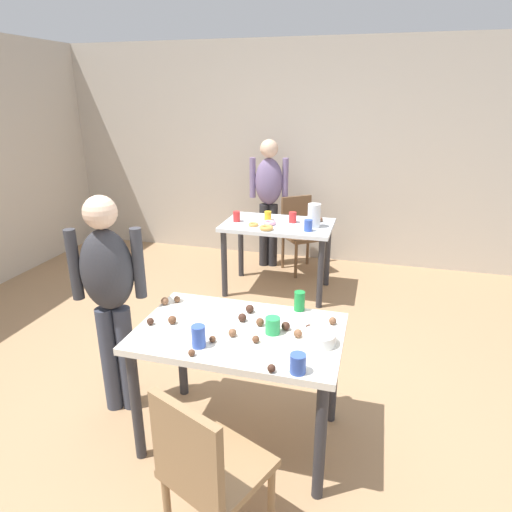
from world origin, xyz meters
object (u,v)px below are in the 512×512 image
Objects in this scene: chair_far_table at (300,229)px; soda_can at (299,301)px; chair_near_table at (206,467)px; person_adult_far at (269,192)px; dining_table_near at (240,346)px; mixing_bowl at (320,338)px; dining_table_far at (278,234)px; person_girl_near at (110,289)px; pitcher_far at (314,216)px.

soda_can reaches higher than chair_far_table.
chair_near_table is 3.71m from person_adult_far.
dining_table_near is 6.57× the size of mixing_bowl.
person_adult_far is (-0.27, 0.70, 0.27)m from dining_table_far.
person_girl_near is at bearing 175.71° from dining_table_near.
soda_can reaches higher than dining_table_near.
chair_far_table is 2.92m from person_girl_near.
dining_table_near is 1.32× the size of chair_near_table.
soda_can is at bearing 79.15° from chair_near_table.
chair_near_table is 3.62m from chair_far_table.
dining_table_far is at bearing -99.21° from chair_far_table.
pitcher_far is at bearing 89.58° from chair_near_table.
chair_near_table and chair_far_table have the same top height.
soda_can is (0.20, 1.07, 0.31)m from chair_near_table.
dining_table_near is 0.79× the size of person_girl_near.
mixing_bowl is at bearing -3.86° from person_girl_near.
chair_far_table is (-0.16, 2.88, -0.15)m from dining_table_near.
person_girl_near is at bearing -105.32° from dining_table_far.
mixing_bowl is 1.44× the size of soda_can.
person_girl_near is 0.96× the size of person_adult_far.
person_adult_far is (-0.62, 3.63, 0.41)m from chair_near_table.
pitcher_far reaches higher than chair_far_table.
dining_table_near is 2.17m from pitcher_far.
soda_can reaches higher than chair_near_table.
person_adult_far reaches higher than mixing_bowl.
person_girl_near reaches higher than pitcher_far.
person_adult_far is (0.31, 2.83, 0.04)m from person_girl_near.
person_adult_far is (-0.55, 2.89, 0.27)m from dining_table_near.
mixing_bowl reaches higher than dining_table_far.
chair_far_table is 0.56m from person_adult_far.
person_girl_near is at bearing -103.85° from chair_far_table.
soda_can is at bearing 49.59° from dining_table_near.
pitcher_far is at bearing -49.03° from person_adult_far.
person_girl_near reaches higher than mixing_bowl.
chair_far_table is at bearing 99.87° from soda_can.
chair_far_table is at bearing 93.22° from dining_table_near.
chair_far_table is 0.57× the size of person_adult_far.
dining_table_near is 0.47m from soda_can.
person_adult_far is at bearing 99.75° from chair_near_table.
dining_table_far is 1.27× the size of chair_near_table.
pitcher_far is at bearing 95.74° from soda_can.
chair_near_table is 0.57× the size of person_adult_far.
person_adult_far reaches higher than soda_can.
chair_far_table is (0.11, 0.69, -0.14)m from dining_table_far.
dining_table_near is at bearing -92.61° from pitcher_far.
chair_far_table is 3.70× the size of pitcher_far.
person_adult_far is at bearing 83.76° from person_girl_near.
person_adult_far reaches higher than pitcher_far.
person_adult_far is 6.45× the size of pitcher_far.
person_girl_near reaches higher than chair_near_table.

